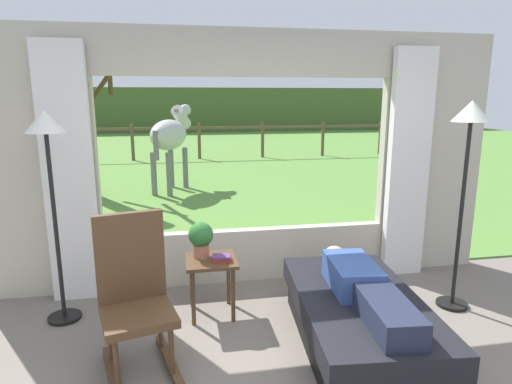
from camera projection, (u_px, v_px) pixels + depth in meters
back_wall_with_window at (248, 163)px, 4.41m from camera, size 5.20×0.12×2.55m
curtain_panel_left at (69, 176)px, 3.99m from camera, size 0.44×0.10×2.40m
curtain_panel_right at (408, 166)px, 4.58m from camera, size 0.44×0.10×2.40m
outdoor_pasture_lawn at (197, 153)px, 15.15m from camera, size 36.00×21.68×0.02m
distant_hill_ridge at (188, 110)px, 24.35m from camera, size 36.00×2.00×2.40m
recliner_sofa at (358, 320)px, 3.37m from camera, size 1.05×1.77×0.42m
reclining_person at (362, 286)px, 3.26m from camera, size 0.39×1.44×0.22m
rocking_chair at (135, 295)px, 3.06m from camera, size 0.61×0.77×1.12m
side_table at (211, 269)px, 3.83m from camera, size 0.44×0.44×0.52m
potted_plant at (201, 237)px, 3.81m from camera, size 0.22×0.22×0.32m
book_stack at (221, 258)px, 3.76m from camera, size 0.17×0.13×0.05m
floor_lamp_left at (48, 154)px, 3.51m from camera, size 0.32×0.32×1.81m
floor_lamp_right at (468, 143)px, 3.75m from camera, size 0.32×0.32×1.88m
horse at (170, 135)px, 8.74m from camera, size 1.04×1.79×1.73m
pasture_tree at (83, 114)px, 8.19m from camera, size 1.36×1.18×3.13m
pasture_fence_line at (199, 135)px, 13.42m from camera, size 16.10×0.10×1.10m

